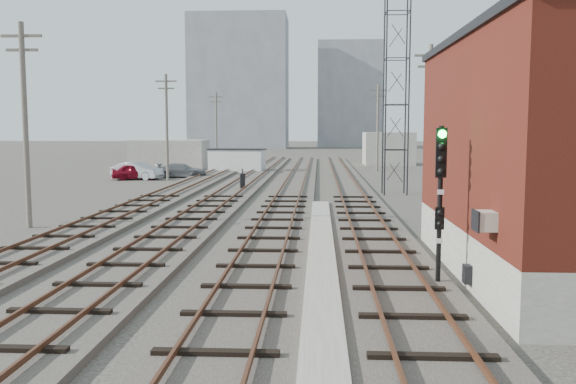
# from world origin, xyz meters

# --- Properties ---
(ground) EXTENTS (320.00, 320.00, 0.00)m
(ground) POSITION_xyz_m (0.00, 60.00, 0.00)
(ground) COLOR #282621
(ground) RESTS_ON ground
(track_right) EXTENTS (3.20, 90.00, 0.39)m
(track_right) POSITION_xyz_m (2.50, 39.00, 0.11)
(track_right) COLOR #332D28
(track_right) RESTS_ON ground
(track_mid_right) EXTENTS (3.20, 90.00, 0.39)m
(track_mid_right) POSITION_xyz_m (-1.50, 39.00, 0.11)
(track_mid_right) COLOR #332D28
(track_mid_right) RESTS_ON ground
(track_mid_left) EXTENTS (3.20, 90.00, 0.39)m
(track_mid_left) POSITION_xyz_m (-5.50, 39.00, 0.11)
(track_mid_left) COLOR #332D28
(track_mid_left) RESTS_ON ground
(track_left) EXTENTS (3.20, 90.00, 0.39)m
(track_left) POSITION_xyz_m (-9.50, 39.00, 0.11)
(track_left) COLOR #332D28
(track_left) RESTS_ON ground
(platform_curb) EXTENTS (0.90, 28.00, 0.26)m
(platform_curb) POSITION_xyz_m (0.50, 14.00, 0.13)
(platform_curb) COLOR gray
(platform_curb) RESTS_ON ground
(brick_building) EXTENTS (6.54, 12.20, 7.22)m
(brick_building) POSITION_xyz_m (7.50, 12.00, 3.63)
(brick_building) COLOR gray
(brick_building) RESTS_ON ground
(lattice_tower) EXTENTS (1.60, 1.60, 15.00)m
(lattice_tower) POSITION_xyz_m (5.50, 35.00, 7.50)
(lattice_tower) COLOR black
(lattice_tower) RESTS_ON ground
(utility_pole_left_a) EXTENTS (1.80, 0.24, 9.00)m
(utility_pole_left_a) POSITION_xyz_m (-12.50, 20.00, 4.80)
(utility_pole_left_a) COLOR #595147
(utility_pole_left_a) RESTS_ON ground
(utility_pole_left_b) EXTENTS (1.80, 0.24, 9.00)m
(utility_pole_left_b) POSITION_xyz_m (-12.50, 45.00, 4.80)
(utility_pole_left_b) COLOR #595147
(utility_pole_left_b) RESTS_ON ground
(utility_pole_left_c) EXTENTS (1.80, 0.24, 9.00)m
(utility_pole_left_c) POSITION_xyz_m (-12.50, 70.00, 4.80)
(utility_pole_left_c) COLOR #595147
(utility_pole_left_c) RESTS_ON ground
(utility_pole_right_a) EXTENTS (1.80, 0.24, 9.00)m
(utility_pole_right_a) POSITION_xyz_m (6.50, 28.00, 4.80)
(utility_pole_right_a) COLOR #595147
(utility_pole_right_a) RESTS_ON ground
(utility_pole_right_b) EXTENTS (1.80, 0.24, 9.00)m
(utility_pole_right_b) POSITION_xyz_m (6.50, 58.00, 4.80)
(utility_pole_right_b) COLOR #595147
(utility_pole_right_b) RESTS_ON ground
(apartment_left) EXTENTS (22.00, 14.00, 30.00)m
(apartment_left) POSITION_xyz_m (-18.00, 135.00, 15.00)
(apartment_left) COLOR gray
(apartment_left) RESTS_ON ground
(apartment_right) EXTENTS (16.00, 12.00, 26.00)m
(apartment_right) POSITION_xyz_m (8.00, 150.00, 13.00)
(apartment_right) COLOR gray
(apartment_right) RESTS_ON ground
(shed_left) EXTENTS (8.00, 5.00, 3.20)m
(shed_left) POSITION_xyz_m (-16.00, 60.00, 1.60)
(shed_left) COLOR gray
(shed_left) RESTS_ON ground
(shed_right) EXTENTS (6.00, 6.00, 4.00)m
(shed_right) POSITION_xyz_m (9.00, 70.00, 2.00)
(shed_right) COLOR gray
(shed_right) RESTS_ON ground
(signal_mast) EXTENTS (0.40, 0.42, 4.47)m
(signal_mast) POSITION_xyz_m (3.70, 10.36, 2.68)
(signal_mast) COLOR gray
(signal_mast) RESTS_ON ground
(switch_stand) EXTENTS (0.42, 0.42, 1.47)m
(switch_stand) POSITION_xyz_m (-5.04, 36.70, 0.69)
(switch_stand) COLOR black
(switch_stand) RESTS_ON ground
(site_trailer) EXTENTS (6.00, 3.20, 2.41)m
(site_trailer) POSITION_xyz_m (-7.98, 55.71, 1.22)
(site_trailer) COLOR silver
(site_trailer) RESTS_ON ground
(car_red) EXTENTS (4.38, 2.87, 1.39)m
(car_red) POSITION_xyz_m (-15.55, 45.85, 0.69)
(car_red) COLOR maroon
(car_red) RESTS_ON ground
(car_silver) EXTENTS (4.82, 2.77, 1.50)m
(car_silver) POSITION_xyz_m (-15.49, 46.14, 0.75)
(car_silver) COLOR #ABADB3
(car_silver) RESTS_ON ground
(car_grey) EXTENTS (4.55, 2.03, 1.30)m
(car_grey) POSITION_xyz_m (-12.08, 48.46, 0.65)
(car_grey) COLOR slate
(car_grey) RESTS_ON ground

